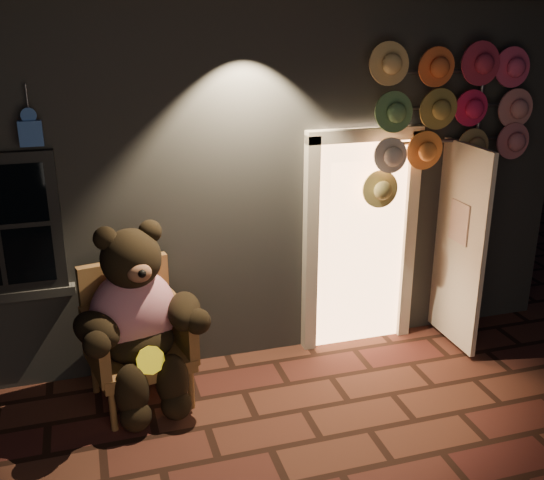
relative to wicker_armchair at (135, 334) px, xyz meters
name	(u,v)px	position (x,y,z in m)	size (l,w,h in m)	color
ground	(271,449)	(0.89, -1.07, -0.59)	(60.00, 60.00, 0.00)	#4D291D
shop_building	(179,137)	(0.90, 2.92, 1.14)	(7.30, 5.95, 3.51)	slate
wicker_armchair	(135,334)	(0.00, 0.00, 0.00)	(0.94, 0.88, 1.19)	brown
teddy_bear	(137,319)	(0.02, -0.15, 0.22)	(1.14, 0.98, 1.60)	#B6133B
hat_rack	(449,117)	(3.00, 0.21, 1.69)	(1.66, 0.22, 2.93)	#59595E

